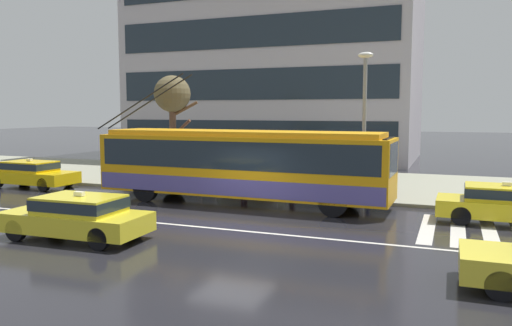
{
  "coord_description": "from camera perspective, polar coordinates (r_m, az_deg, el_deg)",
  "views": [
    {
      "loc": [
        6.9,
        -15.34,
        3.71
      ],
      "look_at": [
        -0.33,
        3.06,
        1.66
      ],
      "focal_mm": 35.47,
      "sensor_mm": 36.0,
      "label": 1
    }
  ],
  "objects": [
    {
      "name": "taxi_queued_behind_bus",
      "position": [
        26.93,
        -23.97,
        -1.01
      ],
      "size": [
        4.47,
        1.87,
        1.39
      ],
      "color": "yellow",
      "rests_on": "ground_plane"
    },
    {
      "name": "taxi_oncoming_near",
      "position": [
        15.6,
        -19.52,
        -5.55
      ],
      "size": [
        4.35,
        1.95,
        1.39
      ],
      "color": "yellow",
      "rests_on": "ground_plane"
    },
    {
      "name": "street_lamp",
      "position": [
        20.75,
        12.13,
        5.68
      ],
      "size": [
        0.6,
        0.32,
        5.88
      ],
      "color": "gray",
      "rests_on": "sidewalk_slab"
    },
    {
      "name": "lane_centre_line",
      "position": [
        16.16,
        -4.48,
        -7.37
      ],
      "size": [
        72.0,
        0.14,
        0.01
      ],
      "primitive_type": "cube",
      "color": "silver",
      "rests_on": "ground_plane"
    },
    {
      "name": "taxi_ahead_of_bus",
      "position": [
        18.54,
        26.71,
        -4.06
      ],
      "size": [
        4.69,
        1.86,
        1.39
      ],
      "color": "yellow",
      "rests_on": "ground_plane"
    },
    {
      "name": "pedestrian_at_shelter",
      "position": [
        22.61,
        4.28,
        0.78
      ],
      "size": [
        1.21,
        1.21,
        1.98
      ],
      "color": "black",
      "rests_on": "sidewalk_slab"
    },
    {
      "name": "bus_shelter",
      "position": [
        23.89,
        -1.09,
        2.01
      ],
      "size": [
        4.06,
        1.81,
        2.57
      ],
      "color": "gray",
      "rests_on": "sidewalk_slab"
    },
    {
      "name": "sidewalk_slab",
      "position": [
        26.19,
        5.96,
        -2.11
      ],
      "size": [
        80.0,
        10.0,
        0.14
      ],
      "primitive_type": "cube",
      "color": "gray",
      "rests_on": "ground_plane"
    },
    {
      "name": "pedestrian_walking_past",
      "position": [
        23.61,
        -1.57,
        1.03
      ],
      "size": [
        1.35,
        1.35,
        1.94
      ],
      "color": "#27162E",
      "rests_on": "sidewalk_slab"
    },
    {
      "name": "crosswalk_stripe_edge_near",
      "position": [
        17.09,
        18.78,
        -6.93
      ],
      "size": [
        0.44,
        4.4,
        0.01
      ],
      "primitive_type": "cube",
      "color": "beige",
      "rests_on": "ground_plane"
    },
    {
      "name": "street_tree_bare",
      "position": [
        26.15,
        -9.41,
        7.3
      ],
      "size": [
        2.2,
        1.86,
        5.35
      ],
      "color": "brown",
      "rests_on": "sidewalk_slab"
    },
    {
      "name": "crosswalk_stripe_inner_a",
      "position": [
        17.08,
        21.82,
        -7.05
      ],
      "size": [
        0.44,
        4.4,
        0.01
      ],
      "primitive_type": "cube",
      "color": "beige",
      "rests_on": "ground_plane"
    },
    {
      "name": "ground_plane",
      "position": [
        17.22,
        -2.73,
        -6.54
      ],
      "size": [
        160.0,
        160.0,
        0.0
      ],
      "primitive_type": "plane",
      "color": "black"
    },
    {
      "name": "office_tower_corner_left",
      "position": [
        41.74,
        2.4,
        15.95
      ],
      "size": [
        21.93,
        12.2,
        21.96
      ],
      "color": "#B4ACB4",
      "rests_on": "ground_plane"
    },
    {
      "name": "pedestrian_approaching_curb",
      "position": [
        22.22,
        12.65,
        0.63
      ],
      "size": [
        1.51,
        1.51,
        1.93
      ],
      "color": "#1C2548",
      "rests_on": "sidewalk_slab"
    },
    {
      "name": "trolleybus",
      "position": [
        20.12,
        -1.68,
        -0.08
      ],
      "size": [
        12.71,
        2.71,
        5.24
      ],
      "color": "orange",
      "rests_on": "ground_plane"
    },
    {
      "name": "crosswalk_stripe_center",
      "position": [
        17.11,
        24.86,
        -7.15
      ],
      "size": [
        0.44,
        4.4,
        0.01
      ],
      "primitive_type": "cube",
      "color": "beige",
      "rests_on": "ground_plane"
    }
  ]
}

